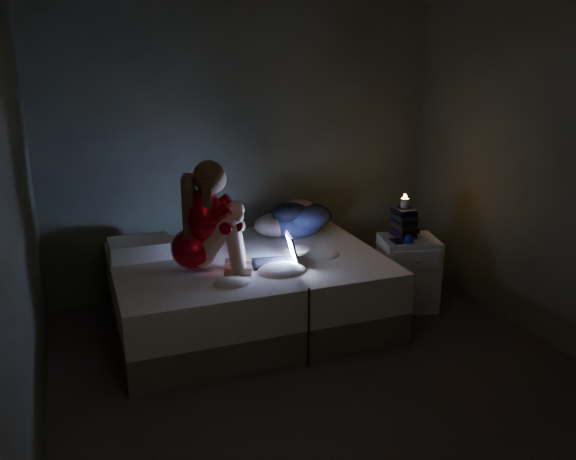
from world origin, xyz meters
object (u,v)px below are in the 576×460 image
laptop (273,249)px  phone (400,242)px  candle (405,203)px  woman (193,217)px  bed (248,291)px  nightstand (407,273)px

laptop → phone: 1.11m
candle → phone: size_ratio=0.57×
laptop → phone: size_ratio=2.48×
candle → laptop: bearing=-173.8°
candle → phone: 0.35m
woman → candle: size_ratio=10.50×
bed → laptop: 0.48m
woman → nightstand: (1.85, 0.01, -0.68)m
woman → nightstand: size_ratio=1.35×
phone → nightstand: bearing=20.4°
bed → phone: size_ratio=14.94×
laptop → nightstand: 1.31m
laptop → nightstand: (1.25, 0.07, -0.39)m
nightstand → phone: bearing=-136.5°
nightstand → phone: (-0.14, -0.08, 0.32)m
laptop → nightstand: size_ratio=0.56×
laptop → candle: (1.22, 0.13, 0.22)m
woman → phone: woman is taller
woman → phone: 1.75m
bed → woman: (-0.46, -0.16, 0.71)m
bed → candle: 1.51m
laptop → candle: bearing=15.0°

